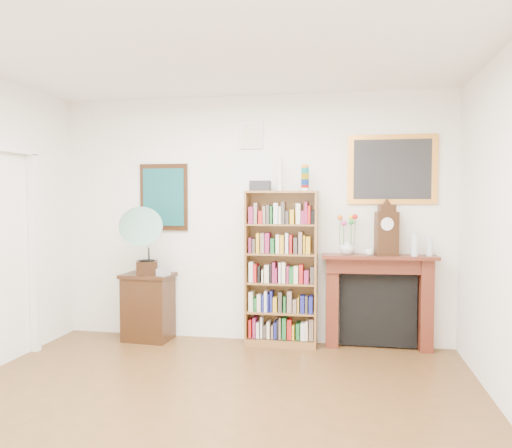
{
  "coord_description": "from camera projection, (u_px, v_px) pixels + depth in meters",
  "views": [
    {
      "loc": [
        1.04,
        -3.11,
        1.64
      ],
      "look_at": [
        0.21,
        1.6,
        1.39
      ],
      "focal_mm": 35.0,
      "sensor_mm": 36.0,
      "label": 1
    }
  ],
  "objects": [
    {
      "name": "gilt_painting",
      "position": [
        392.0,
        169.0,
        5.39
      ],
      "size": [
        0.95,
        0.04,
        0.75
      ],
      "color": "orange",
      "rests_on": "back_wall"
    },
    {
      "name": "small_picture",
      "position": [
        251.0,
        135.0,
        5.64
      ],
      "size": [
        0.26,
        0.04,
        0.3
      ],
      "color": "white",
      "rests_on": "back_wall"
    },
    {
      "name": "bottle_right",
      "position": [
        430.0,
        247.0,
        5.25
      ],
      "size": [
        0.06,
        0.06,
        0.2
      ],
      "primitive_type": "cylinder",
      "color": "silver",
      "rests_on": "fireplace"
    },
    {
      "name": "teal_poster",
      "position": [
        164.0,
        197.0,
        5.86
      ],
      "size": [
        0.58,
        0.04,
        0.78
      ],
      "color": "black",
      "rests_on": "back_wall"
    },
    {
      "name": "bottle_left",
      "position": [
        415.0,
        245.0,
        5.24
      ],
      "size": [
        0.07,
        0.07,
        0.24
      ],
      "primitive_type": "cylinder",
      "color": "silver",
      "rests_on": "fireplace"
    },
    {
      "name": "bookshelf",
      "position": [
        281.0,
        260.0,
        5.51
      ],
      "size": [
        0.79,
        0.28,
        1.98
      ],
      "rotation": [
        0.0,
        0.0,
        0.01
      ],
      "color": "brown",
      "rests_on": "floor"
    },
    {
      "name": "flower_vase",
      "position": [
        347.0,
        247.0,
        5.4
      ],
      "size": [
        0.18,
        0.18,
        0.17
      ],
      "primitive_type": "imported",
      "rotation": [
        0.0,
        0.0,
        0.17
      ],
      "color": "silver",
      "rests_on": "fireplace"
    },
    {
      "name": "side_cabinet",
      "position": [
        148.0,
        307.0,
        5.75
      ],
      "size": [
        0.59,
        0.45,
        0.77
      ],
      "primitive_type": "cube",
      "rotation": [
        0.0,
        0.0,
        -0.07
      ],
      "color": "black",
      "rests_on": "floor"
    },
    {
      "name": "cd_stack",
      "position": [
        163.0,
        272.0,
        5.58
      ],
      "size": [
        0.14,
        0.14,
        0.08
      ],
      "primitive_type": "cube",
      "rotation": [
        0.0,
        0.0,
        -0.23
      ],
      "color": "#B9BAC6",
      "rests_on": "side_cabinet"
    },
    {
      "name": "room",
      "position": [
        182.0,
        235.0,
        3.25
      ],
      "size": [
        4.51,
        5.01,
        2.81
      ],
      "color": "#553A19",
      "rests_on": "ground"
    },
    {
      "name": "door_casing",
      "position": [
        4.0,
        237.0,
        4.83
      ],
      "size": [
        0.08,
        1.02,
        2.17
      ],
      "color": "white",
      "rests_on": "left_wall"
    },
    {
      "name": "teacup",
      "position": [
        369.0,
        252.0,
        5.3
      ],
      "size": [
        0.12,
        0.12,
        0.07
      ],
      "primitive_type": "imported",
      "rotation": [
        0.0,
        0.0,
        0.28
      ],
      "color": "silver",
      "rests_on": "fireplace"
    },
    {
      "name": "fireplace",
      "position": [
        378.0,
        294.0,
        5.42
      ],
      "size": [
        1.23,
        0.35,
        1.03
      ],
      "rotation": [
        0.0,
        0.0,
        0.05
      ],
      "color": "#532013",
      "rests_on": "floor"
    },
    {
      "name": "mantel_clock",
      "position": [
        387.0,
        231.0,
        5.3
      ],
      "size": [
        0.26,
        0.19,
        0.54
      ],
      "rotation": [
        0.0,
        0.0,
        0.28
      ],
      "color": "black",
      "rests_on": "fireplace"
    },
    {
      "name": "gramophone",
      "position": [
        142.0,
        237.0,
        5.6
      ],
      "size": [
        0.65,
        0.72,
        0.78
      ],
      "rotation": [
        0.0,
        0.0,
        0.36
      ],
      "color": "black",
      "rests_on": "side_cabinet"
    }
  ]
}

